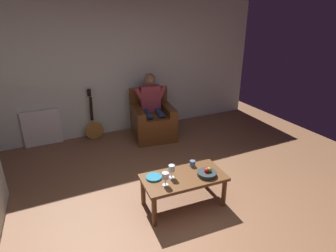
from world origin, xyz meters
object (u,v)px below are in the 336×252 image
Objects in this scene: fruit_bowl at (207,173)px; candle_jar at (192,163)px; person_seated at (152,104)px; decorative_dish at (154,177)px; guitar at (94,128)px; coffee_table at (184,181)px; wine_glass_near at (172,169)px; armchair at (153,121)px; wine_glass_far at (165,176)px.

fruit_bowl reaches higher than candle_jar.
decorative_dish is (0.83, 2.06, -0.22)m from person_seated.
candle_jar is at bearing 109.12° from guitar.
decorative_dish is at bearing 76.33° from person_seated.
coffee_table is at bearing 37.09° from candle_jar.
wine_glass_near reaches higher than fruit_bowl.
wine_glass_near is 0.45m from fruit_bowl.
armchair reaches higher than coffee_table.
armchair is at bearing 160.27° from guitar.
wine_glass_far reaches higher than fruit_bowl.
armchair is 2.22m from wine_glass_near.
wine_glass_near reaches higher than decorative_dish.
guitar is 2.80m from fruit_bowl.
fruit_bowl is (0.20, 2.27, 0.14)m from armchair.
coffee_table is at bearing -21.47° from fruit_bowl.
guitar reaches higher than fruit_bowl.
person_seated reaches higher than wine_glass_near.
wine_glass_far is at bearing -3.71° from fruit_bowl.
coffee_table is 0.34m from wine_glass_far.
armchair is at bearing -102.40° from coffee_table.
armchair is at bearing -112.08° from decorative_dish.
candle_jar reaches higher than coffee_table.
armchair is 2.28m from fruit_bowl.
coffee_table is at bearing 85.87° from armchair.
person_seated is 7.23× the size of wine_glass_near.
guitar is 2.57m from wine_glass_near.
wine_glass_near reaches higher than candle_jar.
guitar reaches higher than candle_jar.
candle_jar reaches higher than decorative_dish.
coffee_table is at bearing 103.31° from guitar.
wine_glass_near is (0.63, 2.14, -0.12)m from person_seated.
wine_glass_far reaches higher than decorative_dish.
fruit_bowl is at bearing 160.50° from wine_glass_near.
wine_glass_far is (-0.32, 2.62, 0.33)m from guitar.
person_seated is 7.45× the size of wine_glass_far.
fruit_bowl is at bearing 100.32° from candle_jar.
decorative_dish is at bearing 95.91° from guitar.
wine_glass_far is (0.28, 0.07, 0.18)m from coffee_table.
wine_glass_near is 0.87× the size of decorative_dish.
person_seated is 2.31m from fruit_bowl.
fruit_bowl is at bearing 93.13° from person_seated.
person_seated is 1.23m from guitar.
wine_glass_near is at bearing 81.98° from person_seated.
guitar reaches higher than wine_glass_near.
fruit_bowl reaches higher than coffee_table.
wine_glass_near is at bearing 158.19° from decorative_dish.
coffee_table is 0.30m from candle_jar.
wine_glass_near is (0.62, 2.12, 0.23)m from armchair.
decorative_dish is (0.35, -0.12, 0.08)m from coffee_table.
person_seated reaches higher than wine_glass_far.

